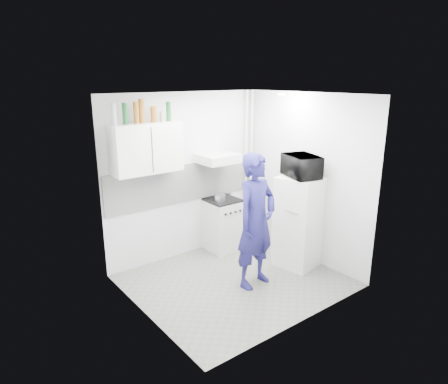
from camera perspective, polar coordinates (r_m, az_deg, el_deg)
floor at (r=5.86m, az=1.60°, el=-12.53°), size 2.80×2.80×0.00m
ceiling at (r=5.15m, az=1.83°, el=13.78°), size 2.80×2.80×0.00m
wall_back at (r=6.34m, az=-5.46°, el=2.28°), size 2.80×0.00×2.80m
wall_left at (r=4.64m, az=-11.82°, el=-3.22°), size 0.00×2.60×2.60m
wall_right at (r=6.31m, az=11.61°, el=1.95°), size 0.00×2.60×2.60m
person at (r=5.42m, az=4.61°, el=-4.16°), size 0.74×0.54×1.87m
stove at (r=6.70m, az=-0.17°, el=-4.74°), size 0.53×0.53×0.84m
fridge at (r=6.16m, az=10.62°, el=-4.19°), size 0.67×0.67×1.40m
stove_top at (r=6.56m, az=-0.18°, el=-1.16°), size 0.51×0.51×0.03m
saucepan at (r=6.47m, az=-0.57°, el=-0.80°), size 0.18×0.18×0.10m
microwave at (r=5.92m, az=11.05°, el=3.64°), size 0.68×0.56×0.32m
bottle_a at (r=5.48m, az=-15.47°, el=10.68°), size 0.07×0.07×0.29m
bottle_b at (r=5.54m, az=-13.94°, el=10.82°), size 0.07×0.07×0.28m
bottle_c at (r=5.61m, az=-12.46°, el=11.00°), size 0.07×0.07×0.29m
bottle_d at (r=5.64m, az=-11.70°, el=11.26°), size 0.07×0.07×0.33m
canister_a at (r=5.73m, az=-10.01°, el=10.88°), size 0.09×0.09×0.22m
canister_b at (r=5.79m, az=-8.80°, el=10.60°), size 0.07×0.07×0.14m
bottle_e at (r=5.84m, az=-7.93°, el=11.34°), size 0.07×0.07×0.28m
upper_cabinet at (r=5.72m, az=-11.05°, el=6.17°), size 1.00×0.35×0.70m
range_hood at (r=6.33m, az=-0.85°, el=4.83°), size 0.60×0.50×0.14m
backsplash at (r=6.35m, az=-5.36°, el=1.38°), size 2.74×0.03×0.60m
pipe_a at (r=7.04m, az=3.88°, el=3.71°), size 0.05×0.05×2.60m
pipe_b at (r=6.96m, az=3.14°, el=3.58°), size 0.04×0.04×2.60m
ceiling_spot_fixture at (r=5.97m, az=8.23°, el=13.67°), size 0.10×0.10×0.02m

